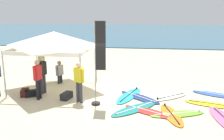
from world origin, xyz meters
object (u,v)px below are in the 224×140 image
person_black (42,72)px  gear_bag_on_sand (25,92)px  surfboard_navy (140,97)px  banner_flag (98,67)px  person_red (38,77)px  gear_bag_by_pole (67,96)px  person_yellow (79,79)px  surfboard_lime (178,114)px  canopy_tent (54,39)px  surfboard_yellow (212,104)px  surfboard_red (149,111)px  surfboard_orange (171,115)px  person_grey (60,71)px  surfboard_cyan (129,95)px  person_green (42,66)px  surfboard_teal (135,109)px  gear_bag_near_tent (32,93)px  surfboard_blue (217,95)px  surfboard_white (170,97)px

person_black → gear_bag_on_sand: 1.18m
surfboard_navy → person_black: 4.50m
person_black → banner_flag: banner_flag is taller
person_red → gear_bag_by_pole: size_ratio=2.85×
person_yellow → banner_flag: (0.84, -0.16, 0.59)m
surfboard_lime → gear_bag_on_sand: size_ratio=3.58×
canopy_tent → surfboard_yellow: canopy_tent is taller
surfboard_lime → gear_bag_on_sand: (-6.55, 1.25, 0.10)m
surfboard_lime → surfboard_red: size_ratio=1.03×
surfboard_orange → person_black: size_ratio=1.24×
surfboard_orange → person_grey: person_grey is taller
surfboard_cyan → surfboard_orange: bearing=-48.3°
person_grey → person_green: bearing=-160.9°
surfboard_lime → surfboard_red: same height
surfboard_cyan → surfboard_orange: same height
person_black → person_grey: (0.23, 1.61, -0.33)m
gear_bag_on_sand → surfboard_yellow: bearing=-0.7°
surfboard_yellow → person_black: 7.40m
surfboard_yellow → person_red: bearing=-178.1°
person_yellow → surfboard_teal: bearing=-12.2°
person_red → surfboard_cyan: bearing=13.0°
person_black → person_yellow: same height
surfboard_orange → surfboard_lime: 0.26m
gear_bag_near_tent → surfboard_teal: bearing=-11.4°
person_grey → gear_bag_near_tent: size_ratio=2.00×
surfboard_red → person_black: (-4.79, 1.59, 0.95)m
person_green → person_grey: (0.82, 0.28, -0.33)m
surfboard_blue → surfboard_white: bearing=-164.4°
surfboard_cyan → surfboard_white: size_ratio=1.40×
surfboard_red → gear_bag_by_pole: (-3.52, 1.00, 0.10)m
surfboard_cyan → person_black: 4.04m
surfboard_blue → gear_bag_on_sand: (-8.53, -1.17, 0.10)m
surfboard_red → banner_flag: (-2.02, 0.54, 1.54)m
surfboard_red → person_grey: person_grey is taller
surfboard_yellow → person_green: size_ratio=1.28×
surfboard_blue → person_yellow: bearing=-164.4°
person_yellow → gear_bag_by_pole: person_yellow is taller
surfboard_lime → person_grey: (-5.61, 3.28, 0.62)m
gear_bag_by_pole → surfboard_navy: bearing=9.9°
surfboard_yellow → person_grey: person_grey is taller
surfboard_orange → surfboard_red: (-0.81, 0.17, -0.00)m
surfboard_white → surfboard_lime: bearing=-86.9°
surfboard_cyan → banner_flag: bearing=-134.7°
surfboard_orange → surfboard_yellow: size_ratio=0.96×
surfboard_navy → banner_flag: (-1.63, -1.01, 1.54)m
person_red → surfboard_yellow: bearing=1.9°
person_red → surfboard_red: bearing=-10.0°
surfboard_white → gear_bag_by_pole: size_ratio=2.88×
person_red → gear_bag_on_sand: (-0.82, 0.35, -0.85)m
surfboard_white → person_yellow: 4.07m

